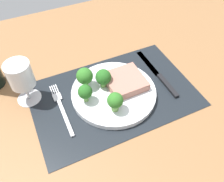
{
  "coord_description": "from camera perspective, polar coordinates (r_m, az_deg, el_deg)",
  "views": [
    {
      "loc": [
        -19.18,
        -40.28,
        53.01
      ],
      "look_at": [
        -0.48,
        0.11,
        1.9
      ],
      "focal_mm": 37.58,
      "sensor_mm": 36.0,
      "label": 1
    }
  ],
  "objects": [
    {
      "name": "fork",
      "position": [
        0.67,
        -12.18,
        -4.04
      ],
      "size": [
        2.4,
        19.2,
        0.5
      ],
      "rotation": [
        0.0,
        0.0,
        -0.03
      ],
      "color": "silver",
      "rests_on": "placemat"
    },
    {
      "name": "placemat",
      "position": [
        0.69,
        0.4,
        -0.89
      ],
      "size": [
        47.26,
        30.39,
        0.3
      ],
      "primitive_type": "cube",
      "color": "black",
      "rests_on": "ground_plane"
    },
    {
      "name": "ground_plane",
      "position": [
        0.7,
        0.4,
        -1.75
      ],
      "size": [
        140.0,
        110.0,
        3.0
      ],
      "primitive_type": "cube",
      "color": "brown"
    },
    {
      "name": "broccoli_near_steak",
      "position": [
        0.61,
        0.77,
        -2.44
      ],
      "size": [
        4.31,
        4.31,
        6.05
      ],
      "color": "#6B994C",
      "rests_on": "plate"
    },
    {
      "name": "plate",
      "position": [
        0.68,
        0.41,
        -0.37
      ],
      "size": [
        24.66,
        24.66,
        1.6
      ],
      "primitive_type": "cylinder",
      "color": "silver",
      "rests_on": "placemat"
    },
    {
      "name": "wine_glass",
      "position": [
        0.66,
        -21.28,
        3.15
      ],
      "size": [
        6.87,
        6.87,
        13.3
      ],
      "color": "silver",
      "rests_on": "ground_plane"
    },
    {
      "name": "broccoli_back_left",
      "position": [
        0.67,
        -6.67,
        3.59
      ],
      "size": [
        4.81,
        4.81,
        6.46
      ],
      "color": "#5B8942",
      "rests_on": "plate"
    },
    {
      "name": "broccoli_near_fork",
      "position": [
        0.67,
        -2.13,
        3.32
      ],
      "size": [
        4.57,
        4.57,
        5.83
      ],
      "color": "#5B8942",
      "rests_on": "plate"
    },
    {
      "name": "knife",
      "position": [
        0.75,
        11.52,
        3.61
      ],
      "size": [
        1.8,
        23.0,
        0.8
      ],
      "rotation": [
        0.0,
        0.0,
        -0.05
      ],
      "color": "black",
      "rests_on": "placemat"
    },
    {
      "name": "steak",
      "position": [
        0.69,
        3.21,
        2.38
      ],
      "size": [
        10.88,
        10.67,
        2.48
      ],
      "primitive_type": "cube",
      "rotation": [
        0.0,
        0.0,
        0.02
      ],
      "color": "#9E6B5B",
      "rests_on": "plate"
    },
    {
      "name": "broccoli_front_edge",
      "position": [
        0.64,
        -6.7,
        0.04
      ],
      "size": [
        3.99,
        3.99,
        5.66
      ],
      "color": "#6B994C",
      "rests_on": "plate"
    }
  ]
}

